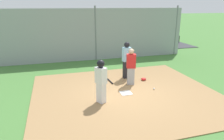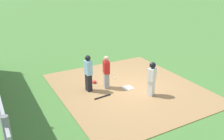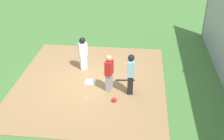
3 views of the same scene
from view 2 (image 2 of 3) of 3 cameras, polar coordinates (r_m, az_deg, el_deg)
name	(u,v)px [view 2 (image 2 of 3)]	position (r m, az deg, el deg)	size (l,w,h in m)	color
ground_plane	(128,88)	(11.81, 3.73, -4.32)	(140.00, 140.00, 0.00)	#477A38
dirt_infield	(128,88)	(11.81, 3.73, -4.25)	(7.20, 6.40, 0.03)	#9E774C
home_plate	(128,88)	(11.79, 3.74, -4.14)	(0.44, 0.44, 0.02)	white
catcher	(106,72)	(11.48, -1.33, -0.38)	(0.43, 0.34, 1.60)	#9E9EA3
umpire	(88,72)	(11.20, -5.54, -0.58)	(0.40, 0.28, 1.74)	black
runner	(152,77)	(10.87, 9.28, -1.61)	(0.41, 0.46, 1.58)	silver
baseball_bat	(103,97)	(10.92, -2.20, -6.23)	(0.06, 0.06, 0.83)	black
catcher_mask	(94,82)	(12.30, -4.12, -2.77)	(0.24, 0.20, 0.12)	red
baseball	(115,78)	(12.74, 0.63, -1.93)	(0.07, 0.07, 0.07)	white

